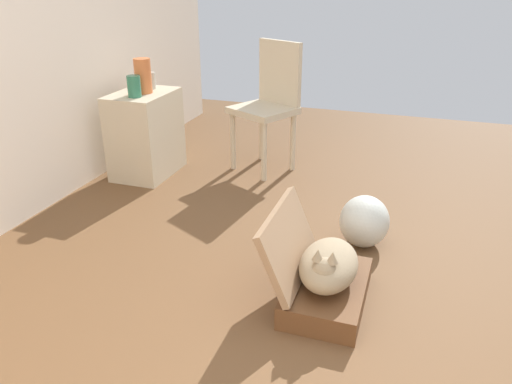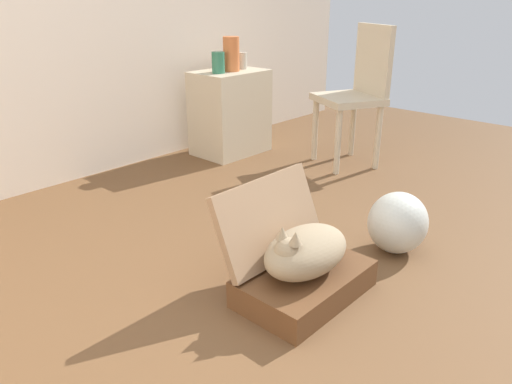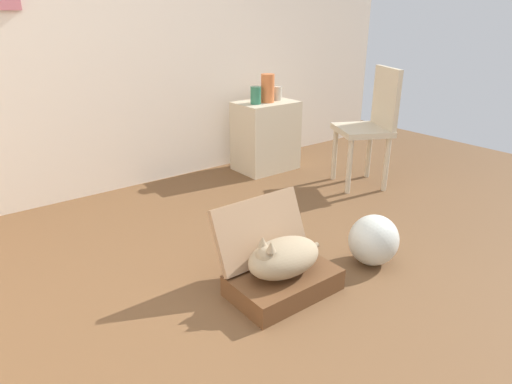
{
  "view_description": "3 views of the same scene",
  "coord_description": "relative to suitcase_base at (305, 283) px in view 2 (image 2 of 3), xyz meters",
  "views": [
    {
      "loc": [
        -1.96,
        -0.2,
        1.53
      ],
      "look_at": [
        0.34,
        0.58,
        0.44
      ],
      "focal_mm": 34.85,
      "sensor_mm": 36.0,
      "label": 1
    },
    {
      "loc": [
        -1.37,
        -0.95,
        1.23
      ],
      "look_at": [
        0.04,
        0.35,
        0.44
      ],
      "focal_mm": 34.31,
      "sensor_mm": 36.0,
      "label": 2
    },
    {
      "loc": [
        -1.29,
        -1.45,
        1.43
      ],
      "look_at": [
        0.14,
        0.41,
        0.5
      ],
      "focal_mm": 31.23,
      "sensor_mm": 36.0,
      "label": 3
    }
  ],
  "objects": [
    {
      "name": "ground_plane",
      "position": [
        -0.1,
        -0.12,
        -0.06
      ],
      "size": [
        7.68,
        7.68,
        0.0
      ],
      "primitive_type": "plane",
      "color": "brown",
      "rests_on": "ground"
    },
    {
      "name": "suitcase_base",
      "position": [
        0.0,
        0.0,
        0.0
      ],
      "size": [
        0.58,
        0.37,
        0.12
      ],
      "primitive_type": "cube",
      "color": "brown",
      "rests_on": "ground"
    },
    {
      "name": "suitcase_lid",
      "position": [
        0.0,
        0.2,
        0.24
      ],
      "size": [
        0.58,
        0.18,
        0.36
      ],
      "primitive_type": "cube",
      "rotation": [
        1.17,
        0.0,
        0.0
      ],
      "color": "#9B7756",
      "rests_on": "suitcase_base"
    },
    {
      "name": "cat",
      "position": [
        -0.01,
        0.0,
        0.16
      ],
      "size": [
        0.52,
        0.28,
        0.24
      ],
      "color": "#998466",
      "rests_on": "suitcase_base"
    },
    {
      "name": "plastic_bag_white",
      "position": [
        0.64,
        -0.09,
        0.09
      ],
      "size": [
        0.31,
        0.29,
        0.31
      ],
      "primitive_type": "ellipsoid",
      "color": "silver",
      "rests_on": "ground"
    },
    {
      "name": "side_table",
      "position": [
        1.26,
        1.73,
        0.27
      ],
      "size": [
        0.57,
        0.41,
        0.67
      ],
      "primitive_type": "cube",
      "color": "beige",
      "rests_on": "ground"
    },
    {
      "name": "vase_tall",
      "position": [
        1.11,
        1.7,
        0.68
      ],
      "size": [
        0.1,
        0.1,
        0.16
      ],
      "primitive_type": "cylinder",
      "color": "#2D7051",
      "rests_on": "side_table"
    },
    {
      "name": "vase_short",
      "position": [
        1.4,
        1.73,
        0.67
      ],
      "size": [
        0.09,
        0.09,
        0.13
      ],
      "primitive_type": "cylinder",
      "color": "#B7AD99",
      "rests_on": "side_table"
    },
    {
      "name": "vase_round",
      "position": [
        1.26,
        1.71,
        0.73
      ],
      "size": [
        0.13,
        0.13,
        0.26
      ],
      "primitive_type": "cylinder",
      "color": "#CC6B38",
      "rests_on": "side_table"
    },
    {
      "name": "chair",
      "position": [
        1.7,
        0.84,
        0.5
      ],
      "size": [
        0.58,
        0.59,
        1.03
      ],
      "rotation": [
        0.0,
        0.0,
        -2.04
      ],
      "color": "beige",
      "rests_on": "ground"
    }
  ]
}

